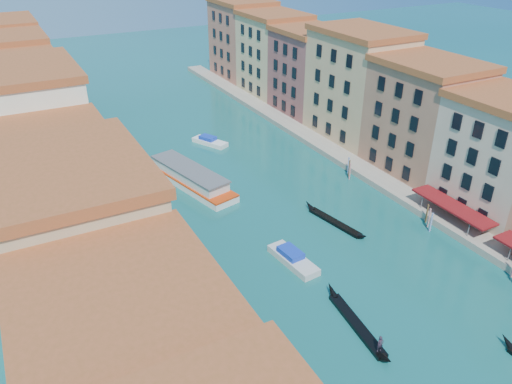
% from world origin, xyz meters
% --- Properties ---
extents(left_bank_palazzos, '(12.80, 128.40, 21.00)m').
position_xyz_m(left_bank_palazzos, '(-26.00, 64.68, 9.71)').
color(left_bank_palazzos, tan).
rests_on(left_bank_palazzos, ground).
extents(right_bank_palazzos, '(12.80, 128.40, 21.00)m').
position_xyz_m(right_bank_palazzos, '(30.00, 65.00, 9.75)').
color(right_bank_palazzos, '#9B463B').
rests_on(right_bank_palazzos, ground).
extents(quay, '(4.00, 140.00, 1.00)m').
position_xyz_m(quay, '(22.00, 65.00, 0.50)').
color(quay, gray).
rests_on(quay, ground).
extents(mooring_poles_right, '(1.44, 54.24, 3.20)m').
position_xyz_m(mooring_poles_right, '(19.10, 28.80, 1.30)').
color(mooring_poles_right, brown).
rests_on(mooring_poles_right, ground).
extents(vaporetto_far, '(9.06, 20.29, 2.94)m').
position_xyz_m(vaporetto_far, '(-5.49, 67.60, 1.32)').
color(vaporetto_far, white).
rests_on(vaporetto_far, ground).
extents(gondola_fore, '(2.46, 12.88, 2.57)m').
position_xyz_m(gondola_fore, '(-1.88, 28.96, 0.43)').
color(gondola_fore, black).
rests_on(gondola_fore, ground).
extents(gondola_far, '(3.13, 12.15, 1.73)m').
position_xyz_m(gondola_far, '(8.09, 46.97, 0.35)').
color(gondola_far, black).
rests_on(gondola_far, ground).
extents(motorboat_mid, '(3.22, 8.00, 1.62)m').
position_xyz_m(motorboat_mid, '(-1.91, 41.74, 0.63)').
color(motorboat_mid, beige).
rests_on(motorboat_mid, ground).
extents(motorboat_far, '(5.29, 7.52, 1.51)m').
position_xyz_m(motorboat_far, '(3.98, 81.65, 0.59)').
color(motorboat_far, white).
rests_on(motorboat_far, ground).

